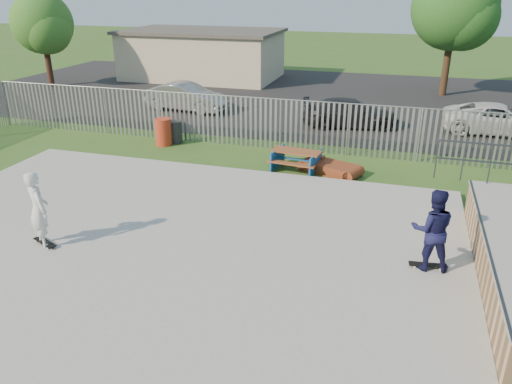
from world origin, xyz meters
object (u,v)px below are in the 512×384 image
(skater_white, at_px, (39,209))
(trash_bin_grey, at_px, (175,132))
(car_white, at_px, (499,119))
(tree_left, at_px, (42,23))
(funbox, at_px, (330,168))
(trash_bin_red, at_px, (163,132))
(picnic_table, at_px, (296,160))
(skater_navy, at_px, (432,230))
(car_dark, at_px, (350,113))
(tree_mid, at_px, (455,7))
(car_silver, at_px, (186,97))

(skater_white, bearing_deg, trash_bin_grey, -51.57)
(car_white, height_order, tree_left, tree_left)
(funbox, relative_size, trash_bin_red, 1.86)
(picnic_table, relative_size, skater_navy, 0.97)
(trash_bin_red, bearing_deg, skater_navy, -35.23)
(trash_bin_red, relative_size, car_white, 0.24)
(trash_bin_red, relative_size, tree_left, 0.19)
(car_dark, bearing_deg, picnic_table, 157.32)
(trash_bin_red, height_order, tree_mid, tree_mid)
(skater_white, bearing_deg, skater_navy, -136.27)
(picnic_table, relative_size, skater_white, 0.97)
(skater_navy, bearing_deg, tree_mid, -100.21)
(skater_white, bearing_deg, picnic_table, -88.84)
(car_silver, bearing_deg, tree_left, 78.41)
(trash_bin_grey, height_order, car_silver, car_silver)
(trash_bin_grey, distance_m, tree_mid, 17.60)
(car_white, relative_size, skater_navy, 2.41)
(funbox, distance_m, trash_bin_red, 7.13)
(funbox, relative_size, tree_mid, 0.28)
(funbox, relative_size, car_dark, 0.47)
(skater_navy, bearing_deg, car_silver, -54.66)
(car_silver, bearing_deg, trash_bin_red, -158.51)
(car_white, xyz_separation_m, skater_white, (-12.15, -14.34, 0.45))
(trash_bin_grey, bearing_deg, car_dark, 34.47)
(tree_mid, relative_size, skater_navy, 3.76)
(trash_bin_grey, xyz_separation_m, skater_white, (0.74, -9.13, 0.65))
(skater_navy, bearing_deg, car_white, -110.60)
(trash_bin_red, xyz_separation_m, car_dark, (6.92, 4.94, 0.10))
(trash_bin_red, relative_size, trash_bin_grey, 1.19)
(car_white, bearing_deg, skater_navy, 166.37)
(funbox, height_order, car_dark, car_dark)
(tree_mid, bearing_deg, picnic_table, -110.39)
(picnic_table, bearing_deg, car_white, 50.43)
(trash_bin_grey, distance_m, car_white, 13.90)
(picnic_table, xyz_separation_m, skater_white, (-4.72, -7.37, 0.74))
(car_white, relative_size, tree_left, 0.81)
(tree_left, distance_m, skater_white, 22.63)
(trash_bin_red, bearing_deg, car_white, 23.07)
(trash_bin_red, relative_size, skater_white, 0.57)
(car_dark, relative_size, tree_mid, 0.60)
(funbox, height_order, tree_mid, tree_mid)
(picnic_table, bearing_deg, funbox, 8.57)
(trash_bin_grey, height_order, tree_mid, tree_mid)
(picnic_table, distance_m, car_dark, 6.39)
(car_white, bearing_deg, tree_mid, 13.85)
(car_dark, xyz_separation_m, tree_mid, (4.38, 8.52, 4.21))
(car_silver, bearing_deg, skater_white, -163.30)
(trash_bin_grey, height_order, tree_left, tree_left)
(picnic_table, relative_size, car_silver, 0.44)
(car_silver, bearing_deg, tree_mid, -52.12)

